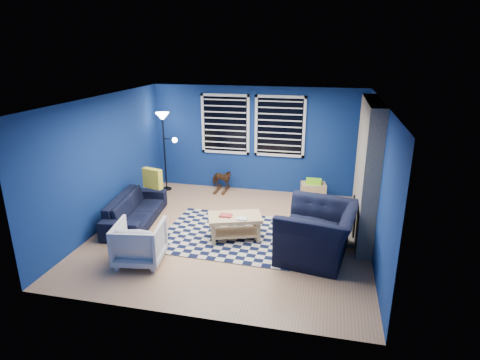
{
  "coord_description": "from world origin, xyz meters",
  "views": [
    {
      "loc": [
        1.67,
        -6.66,
        3.37
      ],
      "look_at": [
        0.1,
        0.3,
        0.97
      ],
      "focal_mm": 30.0,
      "sensor_mm": 36.0,
      "label": 1
    }
  ],
  "objects_px": {
    "coffee_table": "(235,222)",
    "armchair_bent": "(139,242)",
    "cabinet": "(313,192)",
    "sofa": "(136,210)",
    "armchair_big": "(318,232)",
    "rocking_horse": "(222,179)",
    "tv": "(366,144)",
    "floor_lamp": "(164,127)"
  },
  "relations": [
    {
      "from": "tv",
      "to": "floor_lamp",
      "type": "relative_size",
      "value": 0.53
    },
    {
      "from": "floor_lamp",
      "to": "coffee_table",
      "type": "bearing_deg",
      "value": -44.76
    },
    {
      "from": "armchair_bent",
      "to": "cabinet",
      "type": "bearing_deg",
      "value": -137.14
    },
    {
      "from": "cabinet",
      "to": "floor_lamp",
      "type": "height_order",
      "value": "floor_lamp"
    },
    {
      "from": "armchair_bent",
      "to": "coffee_table",
      "type": "bearing_deg",
      "value": -147.9
    },
    {
      "from": "tv",
      "to": "armchair_bent",
      "type": "height_order",
      "value": "tv"
    },
    {
      "from": "cabinet",
      "to": "floor_lamp",
      "type": "xyz_separation_m",
      "value": [
        -3.54,
        0.06,
        1.31
      ]
    },
    {
      "from": "armchair_big",
      "to": "armchair_bent",
      "type": "distance_m",
      "value": 2.92
    },
    {
      "from": "sofa",
      "to": "armchair_bent",
      "type": "xyz_separation_m",
      "value": [
        0.77,
        -1.39,
        0.07
      ]
    },
    {
      "from": "armchair_bent",
      "to": "coffee_table",
      "type": "height_order",
      "value": "armchair_bent"
    },
    {
      "from": "sofa",
      "to": "armchair_bent",
      "type": "relative_size",
      "value": 2.49
    },
    {
      "from": "sofa",
      "to": "rocking_horse",
      "type": "height_order",
      "value": "sofa"
    },
    {
      "from": "coffee_table",
      "to": "armchair_bent",
      "type": "bearing_deg",
      "value": -139.19
    },
    {
      "from": "tv",
      "to": "coffee_table",
      "type": "distance_m",
      "value": 3.38
    },
    {
      "from": "armchair_bent",
      "to": "floor_lamp",
      "type": "distance_m",
      "value": 3.69
    },
    {
      "from": "sofa",
      "to": "cabinet",
      "type": "distance_m",
      "value": 3.88
    },
    {
      "from": "armchair_big",
      "to": "rocking_horse",
      "type": "xyz_separation_m",
      "value": [
        -2.4,
        2.75,
        -0.14
      ]
    },
    {
      "from": "tv",
      "to": "coffee_table",
      "type": "relative_size",
      "value": 0.93
    },
    {
      "from": "armchair_big",
      "to": "armchair_bent",
      "type": "bearing_deg",
      "value": -64.56
    },
    {
      "from": "tv",
      "to": "sofa",
      "type": "relative_size",
      "value": 0.52
    },
    {
      "from": "armchair_bent",
      "to": "floor_lamp",
      "type": "relative_size",
      "value": 0.41
    },
    {
      "from": "armchair_big",
      "to": "floor_lamp",
      "type": "height_order",
      "value": "floor_lamp"
    },
    {
      "from": "armchair_big",
      "to": "rocking_horse",
      "type": "relative_size",
      "value": 2.46
    },
    {
      "from": "rocking_horse",
      "to": "floor_lamp",
      "type": "relative_size",
      "value": 0.29
    },
    {
      "from": "tv",
      "to": "rocking_horse",
      "type": "xyz_separation_m",
      "value": [
        -3.24,
        0.23,
        -1.1
      ]
    },
    {
      "from": "sofa",
      "to": "coffee_table",
      "type": "height_order",
      "value": "sofa"
    },
    {
      "from": "armchair_big",
      "to": "rocking_horse",
      "type": "height_order",
      "value": "armchair_big"
    },
    {
      "from": "armchair_big",
      "to": "coffee_table",
      "type": "height_order",
      "value": "armchair_big"
    },
    {
      "from": "sofa",
      "to": "armchair_big",
      "type": "bearing_deg",
      "value": -106.24
    },
    {
      "from": "rocking_horse",
      "to": "cabinet",
      "type": "relative_size",
      "value": 0.93
    },
    {
      "from": "coffee_table",
      "to": "cabinet",
      "type": "height_order",
      "value": "cabinet"
    },
    {
      "from": "rocking_horse",
      "to": "cabinet",
      "type": "height_order",
      "value": "cabinet"
    },
    {
      "from": "tv",
      "to": "armchair_bent",
      "type": "xyz_separation_m",
      "value": [
        -3.65,
        -3.33,
        -1.05
      ]
    },
    {
      "from": "armchair_bent",
      "to": "floor_lamp",
      "type": "bearing_deg",
      "value": -83.31
    },
    {
      "from": "armchair_bent",
      "to": "rocking_horse",
      "type": "height_order",
      "value": "armchair_bent"
    },
    {
      "from": "cabinet",
      "to": "armchair_bent",
      "type": "bearing_deg",
      "value": -138.05
    },
    {
      "from": "armchair_big",
      "to": "armchair_bent",
      "type": "relative_size",
      "value": 1.76
    },
    {
      "from": "sofa",
      "to": "coffee_table",
      "type": "distance_m",
      "value": 2.11
    },
    {
      "from": "coffee_table",
      "to": "cabinet",
      "type": "bearing_deg",
      "value": 58.97
    },
    {
      "from": "armchair_big",
      "to": "cabinet",
      "type": "distance_m",
      "value": 2.49
    },
    {
      "from": "armchair_big",
      "to": "floor_lamp",
      "type": "relative_size",
      "value": 0.71
    },
    {
      "from": "armchair_big",
      "to": "coffee_table",
      "type": "distance_m",
      "value": 1.52
    }
  ]
}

